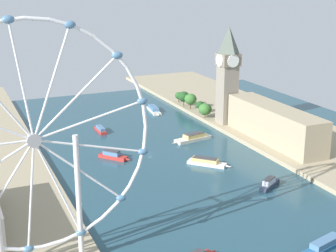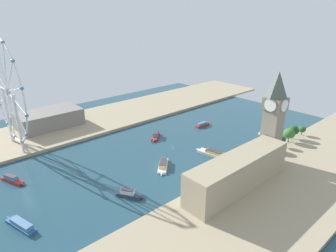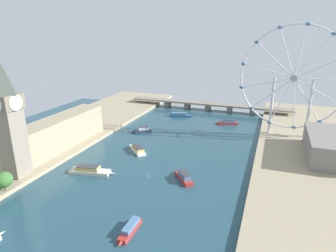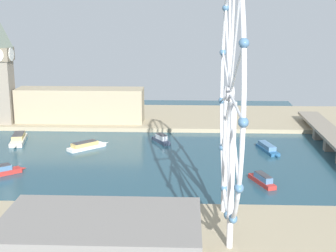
{
  "view_description": "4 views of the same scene",
  "coord_description": "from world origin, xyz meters",
  "px_view_note": "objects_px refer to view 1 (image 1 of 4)",
  "views": [
    {
      "loc": [
        125.62,
        319.36,
        123.39
      ],
      "look_at": [
        -11.34,
        6.48,
        21.01
      ],
      "focal_mm": 54.38,
      "sensor_mm": 36.0,
      "label": 1
    },
    {
      "loc": [
        -203.24,
        188.17,
        128.96
      ],
      "look_at": [
        6.17,
        0.75,
        20.19
      ],
      "focal_mm": 31.94,
      "sensor_mm": 36.0,
      "label": 2
    },
    {
      "loc": [
        81.05,
        -179.85,
        100.71
      ],
      "look_at": [
        -13.21,
        77.72,
        12.25
      ],
      "focal_mm": 31.39,
      "sensor_mm": 36.0,
      "label": 3
    },
    {
      "loc": [
        288.61,
        103.27,
        92.42
      ],
      "look_at": [
        -17.16,
        90.63,
        18.28
      ],
      "focal_mm": 53.46,
      "sensor_mm": 36.0,
      "label": 4
    }
  ],
  "objects_px": {
    "tour_boat_0": "(113,156)",
    "tour_boat_4": "(193,138)",
    "clock_tower": "(228,74)",
    "tour_boat_2": "(154,110)",
    "tour_boat_6": "(100,129)",
    "tour_boat_7": "(270,183)",
    "tour_boat_3": "(207,162)",
    "tour_boat_5": "(324,245)",
    "parliament_block": "(275,124)",
    "ferris_wheel": "(34,143)"
  },
  "relations": [
    {
      "from": "tour_boat_0",
      "to": "tour_boat_4",
      "type": "height_order",
      "value": "tour_boat_0"
    },
    {
      "from": "clock_tower",
      "to": "tour_boat_2",
      "type": "bearing_deg",
      "value": -60.29
    },
    {
      "from": "tour_boat_6",
      "to": "tour_boat_7",
      "type": "bearing_deg",
      "value": -157.84
    },
    {
      "from": "tour_boat_0",
      "to": "tour_boat_6",
      "type": "xyz_separation_m",
      "value": [
        -9.55,
        -64.64,
        -0.39
      ]
    },
    {
      "from": "clock_tower",
      "to": "tour_boat_6",
      "type": "height_order",
      "value": "clock_tower"
    },
    {
      "from": "clock_tower",
      "to": "tour_boat_3",
      "type": "height_order",
      "value": "clock_tower"
    },
    {
      "from": "tour_boat_2",
      "to": "clock_tower",
      "type": "bearing_deg",
      "value": 36.99
    },
    {
      "from": "tour_boat_4",
      "to": "tour_boat_5",
      "type": "xyz_separation_m",
      "value": [
        15.49,
        169.42,
        -0.27
      ]
    },
    {
      "from": "parliament_block",
      "to": "tour_boat_4",
      "type": "bearing_deg",
      "value": -32.76
    },
    {
      "from": "tour_boat_0",
      "to": "tour_boat_5",
      "type": "distance_m",
      "value": 164.17
    },
    {
      "from": "ferris_wheel",
      "to": "tour_boat_7",
      "type": "distance_m",
      "value": 155.84
    },
    {
      "from": "tour_boat_2",
      "to": "tour_boat_4",
      "type": "bearing_deg",
      "value": 4.3
    },
    {
      "from": "ferris_wheel",
      "to": "tour_boat_0",
      "type": "relative_size",
      "value": 4.9
    },
    {
      "from": "tour_boat_7",
      "to": "tour_boat_3",
      "type": "bearing_deg",
      "value": 78.77
    },
    {
      "from": "tour_boat_3",
      "to": "tour_boat_5",
      "type": "distance_m",
      "value": 118.99
    },
    {
      "from": "tour_boat_0",
      "to": "tour_boat_3",
      "type": "height_order",
      "value": "tour_boat_0"
    },
    {
      "from": "parliament_block",
      "to": "tour_boat_7",
      "type": "height_order",
      "value": "parliament_block"
    },
    {
      "from": "clock_tower",
      "to": "tour_boat_4",
      "type": "bearing_deg",
      "value": 29.35
    },
    {
      "from": "tour_boat_0",
      "to": "tour_boat_5",
      "type": "bearing_deg",
      "value": -20.51
    },
    {
      "from": "ferris_wheel",
      "to": "tour_boat_2",
      "type": "bearing_deg",
      "value": -122.45
    },
    {
      "from": "tour_boat_5",
      "to": "tour_boat_7",
      "type": "height_order",
      "value": "tour_boat_7"
    },
    {
      "from": "tour_boat_2",
      "to": "tour_boat_6",
      "type": "xyz_separation_m",
      "value": [
        63.85,
        41.23,
        -0.03
      ]
    },
    {
      "from": "parliament_block",
      "to": "ferris_wheel",
      "type": "height_order",
      "value": "ferris_wheel"
    },
    {
      "from": "tour_boat_5",
      "to": "tour_boat_6",
      "type": "relative_size",
      "value": 1.31
    },
    {
      "from": "clock_tower",
      "to": "tour_boat_4",
      "type": "distance_m",
      "value": 65.27
    },
    {
      "from": "clock_tower",
      "to": "tour_boat_7",
      "type": "bearing_deg",
      "value": 71.77
    },
    {
      "from": "tour_boat_2",
      "to": "tour_boat_6",
      "type": "bearing_deg",
      "value": -49.87
    },
    {
      "from": "clock_tower",
      "to": "ferris_wheel",
      "type": "xyz_separation_m",
      "value": [
        181.88,
        158.06,
        13.41
      ]
    },
    {
      "from": "tour_boat_7",
      "to": "tour_boat_6",
      "type": "bearing_deg",
      "value": 81.49
    },
    {
      "from": "tour_boat_2",
      "to": "tour_boat_3",
      "type": "distance_m",
      "value": 143.54
    },
    {
      "from": "tour_boat_0",
      "to": "tour_boat_2",
      "type": "height_order",
      "value": "tour_boat_0"
    },
    {
      "from": "ferris_wheel",
      "to": "tour_boat_3",
      "type": "distance_m",
      "value": 159.48
    },
    {
      "from": "clock_tower",
      "to": "parliament_block",
      "type": "bearing_deg",
      "value": 97.97
    },
    {
      "from": "tour_boat_5",
      "to": "tour_boat_0",
      "type": "bearing_deg",
      "value": -85.96
    },
    {
      "from": "tour_boat_2",
      "to": "tour_boat_6",
      "type": "height_order",
      "value": "tour_boat_2"
    },
    {
      "from": "tour_boat_6",
      "to": "tour_boat_7",
      "type": "xyz_separation_m",
      "value": [
        -61.77,
        149.39,
        0.45
      ]
    },
    {
      "from": "ferris_wheel",
      "to": "tour_boat_0",
      "type": "bearing_deg",
      "value": -120.33
    },
    {
      "from": "clock_tower",
      "to": "tour_boat_5",
      "type": "height_order",
      "value": "clock_tower"
    },
    {
      "from": "tour_boat_5",
      "to": "clock_tower",
      "type": "bearing_deg",
      "value": -121.71
    },
    {
      "from": "ferris_wheel",
      "to": "tour_boat_3",
      "type": "bearing_deg",
      "value": -146.1
    },
    {
      "from": "tour_boat_0",
      "to": "tour_boat_4",
      "type": "xyz_separation_m",
      "value": [
        -68.62,
        -14.09,
        -0.07
      ]
    },
    {
      "from": "ferris_wheel",
      "to": "tour_boat_4",
      "type": "distance_m",
      "value": 200.52
    },
    {
      "from": "parliament_block",
      "to": "tour_boat_7",
      "type": "bearing_deg",
      "value": 53.56
    },
    {
      "from": "tour_boat_3",
      "to": "ferris_wheel",
      "type": "bearing_deg",
      "value": -99.96
    },
    {
      "from": "parliament_block",
      "to": "tour_boat_4",
      "type": "distance_m",
      "value": 62.57
    },
    {
      "from": "parliament_block",
      "to": "tour_boat_6",
      "type": "xyz_separation_m",
      "value": [
        110.37,
        -83.56,
        -14.24
      ]
    },
    {
      "from": "tour_boat_2",
      "to": "tour_boat_3",
      "type": "xyz_separation_m",
      "value": [
        19.45,
        142.22,
        0.09
      ]
    },
    {
      "from": "tour_boat_0",
      "to": "tour_boat_7",
      "type": "relative_size",
      "value": 1.03
    },
    {
      "from": "tour_boat_6",
      "to": "tour_boat_2",
      "type": "bearing_deg",
      "value": -57.45
    },
    {
      "from": "clock_tower",
      "to": "tour_boat_3",
      "type": "xyz_separation_m",
      "value": [
        57.94,
        74.76,
        -42.59
      ]
    }
  ]
}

